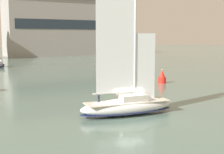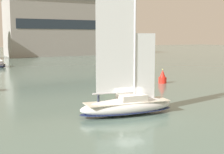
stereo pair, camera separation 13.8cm
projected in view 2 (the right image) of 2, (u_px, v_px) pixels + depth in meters
The scene contains 6 objects.
ground_plane at pixel (127, 115), 28.35m from camera, with size 400.00×400.00×0.00m, color slate.
waterfront_building at pixel (53, 27), 118.99m from camera, with size 35.81×18.74×21.62m.
tree_shore_right at pixel (107, 28), 121.33m from camera, with size 7.40×7.40×15.23m.
sailboat_main at pixel (127, 104), 28.22m from camera, with size 9.19×3.40×12.36m.
sailboat_moored_far_slip at pixel (1, 64), 73.65m from camera, with size 2.17×6.52×8.86m.
channel_buoy at pixel (163, 77), 47.59m from camera, with size 1.21×1.21×2.18m.
Camera 2 is at (-14.05, -23.88, 7.02)m, focal length 50.00 mm.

